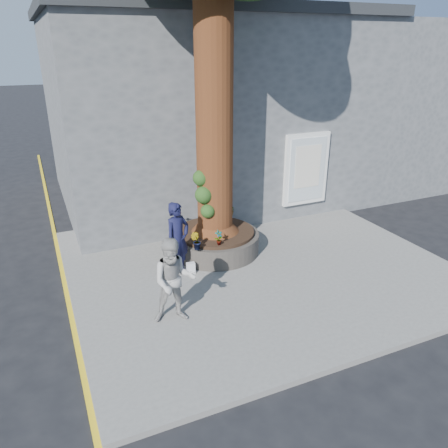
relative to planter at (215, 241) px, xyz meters
name	(u,v)px	position (x,y,z in m)	size (l,w,h in m)	color
ground	(217,298)	(-0.80, -2.00, -0.41)	(120.00, 120.00, 0.00)	black
pavement	(256,264)	(0.70, -1.00, -0.35)	(9.00, 8.00, 0.12)	slate
yellow_line	(69,306)	(-3.85, -1.00, -0.41)	(0.10, 30.00, 0.01)	yellow
stone_shop	(202,107)	(1.70, 5.20, 2.75)	(10.30, 8.30, 6.30)	#54575A
neighbour_shop	(377,101)	(9.70, 5.20, 2.59)	(6.00, 8.00, 6.00)	#54575A
planter	(215,241)	(0.00, 0.00, 0.00)	(2.30, 2.30, 0.60)	black
man	(178,240)	(-1.28, -0.79, 0.61)	(0.66, 0.43, 1.81)	black
woman	(174,281)	(-1.93, -2.54, 0.59)	(0.86, 0.67, 1.76)	#A19E9A
shopping_bag	(191,268)	(-1.01, -0.88, -0.15)	(0.20, 0.12, 0.28)	white
plant_a	(219,238)	(-0.26, -0.84, 0.50)	(0.20, 0.14, 0.38)	gray
plant_b	(196,241)	(-0.85, -0.85, 0.52)	(0.23, 0.22, 0.42)	gray
plant_c	(179,218)	(-0.71, 0.85, 0.48)	(0.19, 0.19, 0.34)	gray
plant_d	(231,210)	(0.85, 0.85, 0.45)	(0.26, 0.23, 0.28)	gray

